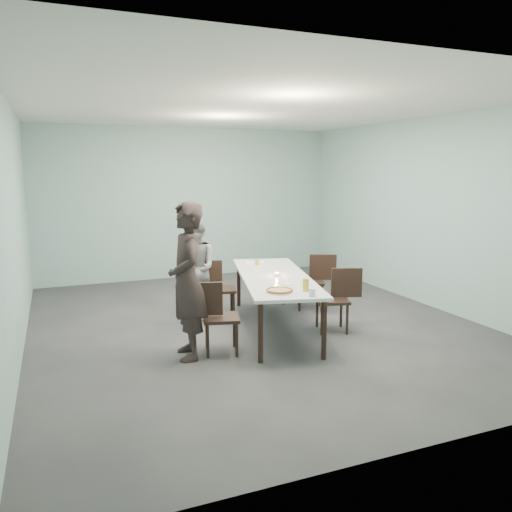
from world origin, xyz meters
name	(u,v)px	position (x,y,z in m)	size (l,w,h in m)	color
ground	(254,324)	(0.00, 0.00, 0.00)	(7.00, 7.00, 0.00)	#333335
room_shell	(254,181)	(0.00, 0.00, 2.03)	(6.02, 7.02, 3.01)	#91B7B4
table	(274,279)	(0.19, -0.28, 0.69)	(1.51, 2.74, 0.75)	white
chair_near_left	(214,312)	(-0.85, -0.88, 0.50)	(0.65, 0.51, 0.87)	black
chair_far_left	(215,285)	(-0.41, 0.48, 0.50)	(0.65, 0.51, 0.87)	black
chair_near_right	(338,295)	(0.95, -0.71, 0.50)	(0.65, 0.53, 0.87)	black
chair_far_right	(316,278)	(1.20, 0.38, 0.50)	(0.65, 0.56, 0.87)	black
diner_near	(187,281)	(-1.18, -0.89, 0.91)	(0.67, 0.44, 1.83)	black
diner_far	(195,269)	(-0.70, 0.57, 0.75)	(0.73, 0.57, 1.50)	gray
pizza	(280,291)	(-0.14, -1.18, 0.77)	(0.34, 0.34, 0.04)	white
side_plate	(288,284)	(0.14, -0.82, 0.76)	(0.18, 0.18, 0.01)	white
beer_glass	(306,285)	(0.17, -1.24, 0.82)	(0.08, 0.08, 0.15)	gold
water_tumbler	(312,292)	(0.12, -1.49, 0.80)	(0.08, 0.08, 0.09)	silver
tealight	(277,275)	(0.20, -0.34, 0.77)	(0.06, 0.06, 0.05)	silver
amber_tumbler	(257,262)	(0.26, 0.52, 0.79)	(0.07, 0.07, 0.08)	gold
menu	(255,263)	(0.30, 0.69, 0.75)	(0.30, 0.22, 0.01)	silver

